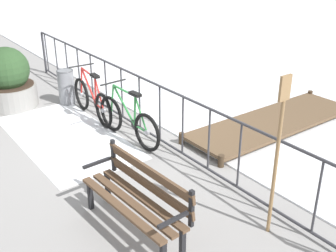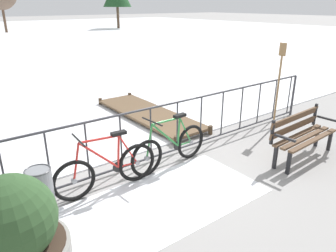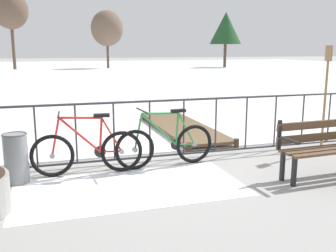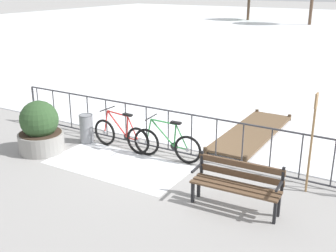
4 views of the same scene
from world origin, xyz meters
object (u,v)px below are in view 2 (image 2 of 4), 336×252
(bicycle_near_railing, at_px, (170,147))
(trash_bin, at_px, (41,193))
(planter_with_shrub, at_px, (14,239))
(bicycle_second, at_px, (107,169))
(park_bench, at_px, (301,132))
(oar_upright, at_px, (279,81))

(bicycle_near_railing, distance_m, trash_bin, 2.30)
(bicycle_near_railing, bearing_deg, planter_with_shrub, -158.39)
(trash_bin, bearing_deg, bicycle_second, 3.98)
(bicycle_near_railing, bearing_deg, trash_bin, -177.16)
(park_bench, relative_size, oar_upright, 0.82)
(trash_bin, relative_size, oar_upright, 0.37)
(planter_with_shrub, relative_size, oar_upright, 0.63)
(bicycle_second, height_order, park_bench, bicycle_second)
(trash_bin, bearing_deg, oar_upright, 1.66)
(bicycle_near_railing, relative_size, park_bench, 1.05)
(planter_with_shrub, bearing_deg, bicycle_near_railing, 21.61)
(bicycle_near_railing, bearing_deg, park_bench, -28.78)
(bicycle_near_railing, bearing_deg, bicycle_second, -178.08)
(bicycle_near_railing, height_order, park_bench, bicycle_near_railing)
(bicycle_second, distance_m, oar_upright, 4.48)
(planter_with_shrub, distance_m, trash_bin, 1.16)
(bicycle_near_railing, xyz_separation_m, bicycle_second, (-1.27, -0.04, 0.00))
(bicycle_near_railing, relative_size, trash_bin, 2.34)
(planter_with_shrub, bearing_deg, park_bench, -0.91)
(bicycle_near_railing, xyz_separation_m, planter_with_shrub, (-2.84, -1.12, 0.19))
(planter_with_shrub, bearing_deg, oar_upright, 11.05)
(park_bench, bearing_deg, trash_bin, 166.35)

